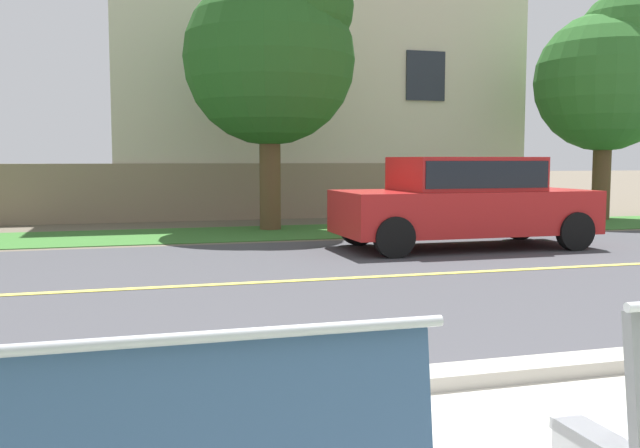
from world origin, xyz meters
TOP-DOWN VIEW (x-y plane):
  - ground_plane at (0.00, 8.00)m, footprint 140.00×140.00m
  - curb_edge at (0.00, 2.35)m, footprint 44.00×0.30m
  - street_asphalt at (0.00, 6.50)m, footprint 52.00×8.00m
  - road_centre_line at (0.00, 6.50)m, footprint 48.00×0.14m
  - far_verge_grass at (0.00, 12.16)m, footprint 48.00×2.80m
  - car_red_near at (4.28, 8.90)m, footprint 4.30×1.86m
  - shade_tree_left at (1.88, 12.74)m, footprint 3.59×3.59m
  - shade_tree_centre at (10.32, 12.95)m, footprint 3.40×3.40m
  - garden_wall at (0.26, 15.57)m, footprint 13.00×0.36m
  - house_across_street at (4.08, 18.77)m, footprint 11.97×6.91m

SIDE VIEW (x-z plane):
  - ground_plane at x=0.00m, z-range 0.00..0.00m
  - street_asphalt at x=0.00m, z-range 0.00..0.01m
  - far_verge_grass at x=0.00m, z-range 0.00..0.02m
  - road_centre_line at x=0.00m, z-range 0.01..0.01m
  - curb_edge at x=0.00m, z-range 0.00..0.11m
  - garden_wall at x=0.26m, z-range 0.00..1.40m
  - car_red_near at x=4.28m, z-range 0.08..1.62m
  - shade_tree_centre at x=10.32m, z-range 0.84..6.44m
  - house_across_street at x=4.08m, z-range 0.05..7.39m
  - shade_tree_left at x=1.88m, z-range 0.88..6.80m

